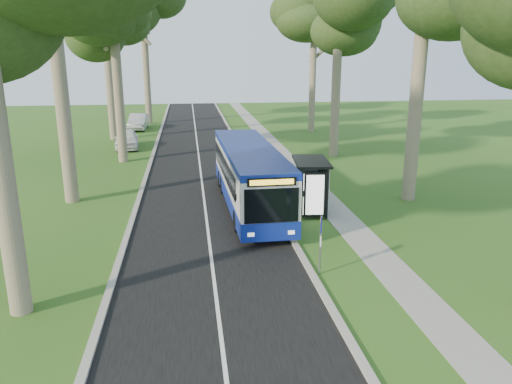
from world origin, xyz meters
TOP-DOWN VIEW (x-y plane):
  - ground at (0.00, 0.00)m, footprint 120.00×120.00m
  - road at (-3.50, 10.00)m, footprint 7.00×100.00m
  - kerb_east at (0.00, 10.00)m, footprint 0.25×100.00m
  - kerb_west at (-7.00, 10.00)m, footprint 0.25×100.00m
  - centre_line at (-3.50, 10.00)m, footprint 0.12×100.00m
  - footpath at (3.00, 10.00)m, footprint 1.50×100.00m
  - bus at (-1.20, 5.78)m, footprint 2.78×11.84m
  - bus_stop_sign at (0.30, -2.60)m, footprint 0.13×0.31m
  - bus_shelter at (1.88, 4.31)m, footprint 1.94×3.17m
  - litter_bin at (1.60, 4.35)m, footprint 0.57×0.57m
  - car_white at (-9.31, 23.33)m, footprint 2.24×4.73m
  - car_silver at (-9.30, 33.82)m, footprint 1.85×4.86m
  - tree_west_c at (-9.00, 18.00)m, footprint 5.20×5.20m
  - tree_west_e at (-8.50, 38.00)m, footprint 5.20×5.20m
  - tree_east_c at (6.80, 18.00)m, footprint 5.20×5.20m
  - tree_east_d at (8.00, 30.00)m, footprint 5.20×5.20m

SIDE VIEW (x-z plane):
  - ground at x=0.00m, z-range 0.00..0.00m
  - road at x=-3.50m, z-range 0.00..0.02m
  - footpath at x=3.00m, z-range 0.00..0.02m
  - centre_line at x=-3.50m, z-range 0.02..0.02m
  - kerb_east at x=0.00m, z-range 0.00..0.12m
  - kerb_west at x=-7.00m, z-range 0.00..0.12m
  - litter_bin at x=1.60m, z-range 0.01..1.01m
  - car_white at x=-9.31m, z-range 0.00..1.56m
  - car_silver at x=-9.30m, z-range 0.00..1.58m
  - bus_stop_sign at x=0.30m, z-range 0.29..2.50m
  - bus at x=-1.20m, z-range 0.06..3.18m
  - bus_shelter at x=1.88m, z-range 0.53..3.13m
  - tree_east_d at x=8.00m, z-range 3.11..15.99m
  - tree_east_c at x=6.80m, z-range 3.59..18.49m
  - tree_west_c at x=-9.00m, z-range 3.61..18.58m
  - tree_west_e at x=-8.50m, z-range 3.86..19.95m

